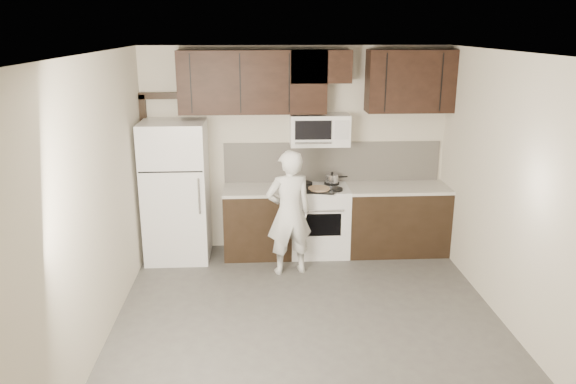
{
  "coord_description": "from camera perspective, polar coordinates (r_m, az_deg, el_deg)",
  "views": [
    {
      "loc": [
        -0.5,
        -5.06,
        2.93
      ],
      "look_at": [
        -0.17,
        0.9,
        1.16
      ],
      "focal_mm": 35.0,
      "sensor_mm": 36.0,
      "label": 1
    }
  ],
  "objects": [
    {
      "name": "baking_tray",
      "position": [
        7.17,
        3.17,
        0.2
      ],
      "size": [
        0.47,
        0.39,
        0.02
      ],
      "primitive_type": "cube",
      "rotation": [
        0.0,
        0.0,
        -0.23
      ],
      "color": "black",
      "rests_on": "counter_run"
    },
    {
      "name": "backsplash",
      "position": [
        7.57,
        4.52,
        3.08
      ],
      "size": [
        2.9,
        0.02,
        0.54
      ],
      "primitive_type": "cube",
      "color": "beige",
      "rests_on": "counter_run"
    },
    {
      "name": "person",
      "position": [
        6.76,
        0.1,
        -2.12
      ],
      "size": [
        0.63,
        0.48,
        1.55
      ],
      "primitive_type": "imported",
      "rotation": [
        0.0,
        0.0,
        3.36
      ],
      "color": "white",
      "rests_on": "floor"
    },
    {
      "name": "upper_cabinets",
      "position": [
        7.2,
        2.54,
        11.32
      ],
      "size": [
        3.48,
        0.35,
        0.78
      ],
      "color": "black",
      "rests_on": "back_wall"
    },
    {
      "name": "microwave",
      "position": [
        7.27,
        3.21,
        6.34
      ],
      "size": [
        0.76,
        0.42,
        0.4
      ],
      "color": "white",
      "rests_on": "upper_cabinets"
    },
    {
      "name": "floor",
      "position": [
        5.87,
        2.2,
        -13.47
      ],
      "size": [
        4.5,
        4.5,
        0.0
      ],
      "primitive_type": "plane",
      "color": "#4D4B48",
      "rests_on": "ground"
    },
    {
      "name": "saucepan",
      "position": [
        7.48,
        4.49,
        1.32
      ],
      "size": [
        0.31,
        0.18,
        0.17
      ],
      "color": "silver",
      "rests_on": "stove"
    },
    {
      "name": "stove",
      "position": [
        7.47,
        3.17,
        -2.85
      ],
      "size": [
        0.76,
        0.66,
        0.94
      ],
      "color": "white",
      "rests_on": "floor"
    },
    {
      "name": "pizza",
      "position": [
        7.17,
        3.17,
        0.36
      ],
      "size": [
        0.33,
        0.33,
        0.02
      ],
      "primitive_type": "cylinder",
      "rotation": [
        0.0,
        0.0,
        -0.23
      ],
      "color": "#CBAF88",
      "rests_on": "baking_tray"
    },
    {
      "name": "back_wall",
      "position": [
        7.5,
        0.73,
        4.33
      ],
      "size": [
        4.0,
        0.0,
        4.0
      ],
      "primitive_type": "plane",
      "rotation": [
        1.57,
        0.0,
        0.0
      ],
      "color": "beige",
      "rests_on": "ground"
    },
    {
      "name": "refrigerator",
      "position": [
        7.32,
        -11.29,
        0.06
      ],
      "size": [
        0.8,
        0.76,
        1.8
      ],
      "color": "white",
      "rests_on": "floor"
    },
    {
      "name": "door_trim",
      "position": [
        7.6,
        -13.88,
        3.22
      ],
      "size": [
        0.5,
        0.08,
        2.12
      ],
      "color": "black",
      "rests_on": "floor"
    },
    {
      "name": "counter_run",
      "position": [
        7.51,
        5.47,
        -2.83
      ],
      "size": [
        2.95,
        0.64,
        0.91
      ],
      "color": "black",
      "rests_on": "floor"
    },
    {
      "name": "ceiling",
      "position": [
        5.09,
        2.54,
        13.88
      ],
      "size": [
        4.5,
        4.5,
        0.0
      ],
      "primitive_type": "plane",
      "rotation": [
        3.14,
        0.0,
        0.0
      ],
      "color": "white",
      "rests_on": "back_wall"
    }
  ]
}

